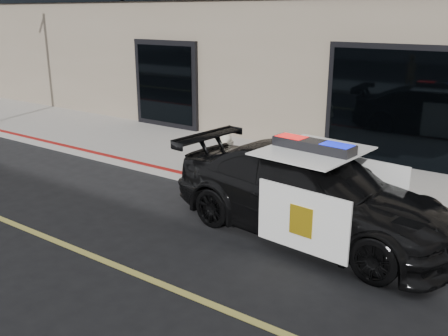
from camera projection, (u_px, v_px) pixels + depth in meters
The scene contains 4 objects.
ground at pixel (286, 335), 5.69m from camera, with size 120.00×120.00×0.00m, color black.
sidewalk_n at pixel (416, 197), 9.75m from camera, with size 60.00×3.50×0.15m, color gray.
police_car at pixel (311, 193), 8.13m from camera, with size 2.85×5.22×1.59m.
fire_hydrant at pixel (225, 154), 10.94m from camera, with size 0.40×0.56×0.89m.
Camera 1 is at (2.25, -4.37, 3.52)m, focal length 40.00 mm.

